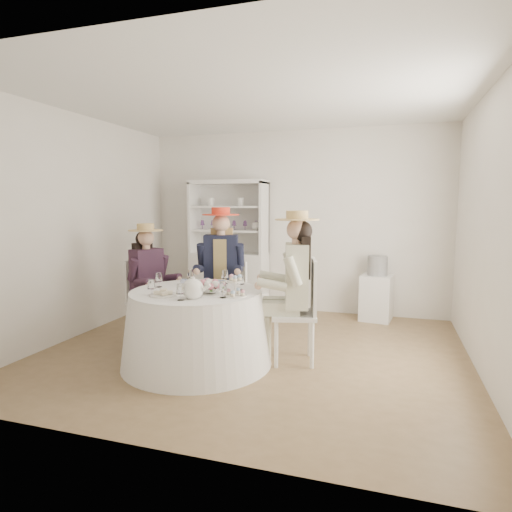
% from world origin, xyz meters
% --- Properties ---
extents(ground, '(4.50, 4.50, 0.00)m').
position_xyz_m(ground, '(0.00, 0.00, 0.00)').
color(ground, brown).
rests_on(ground, ground).
extents(ceiling, '(4.50, 4.50, 0.00)m').
position_xyz_m(ceiling, '(0.00, 0.00, 2.70)').
color(ceiling, white).
rests_on(ceiling, wall_back).
extents(wall_back, '(4.50, 0.00, 4.50)m').
position_xyz_m(wall_back, '(0.00, 2.00, 1.35)').
color(wall_back, silver).
rests_on(wall_back, ground).
extents(wall_front, '(4.50, 0.00, 4.50)m').
position_xyz_m(wall_front, '(0.00, -2.00, 1.35)').
color(wall_front, silver).
rests_on(wall_front, ground).
extents(wall_left, '(0.00, 4.50, 4.50)m').
position_xyz_m(wall_left, '(-2.25, 0.00, 1.35)').
color(wall_left, silver).
rests_on(wall_left, ground).
extents(wall_right, '(0.00, 4.50, 4.50)m').
position_xyz_m(wall_right, '(2.25, 0.00, 1.35)').
color(wall_right, silver).
rests_on(wall_right, ground).
extents(tea_table, '(1.51, 1.51, 0.76)m').
position_xyz_m(tea_table, '(-0.44, -0.50, 0.38)').
color(tea_table, white).
rests_on(tea_table, ground).
extents(hutch, '(1.19, 0.51, 1.97)m').
position_xyz_m(hutch, '(-0.95, 1.77, 0.70)').
color(hutch, silver).
rests_on(hutch, ground).
extents(side_table, '(0.46, 0.46, 0.63)m').
position_xyz_m(side_table, '(1.25, 1.75, 0.32)').
color(side_table, silver).
rests_on(side_table, ground).
extents(hatbox, '(0.36, 0.36, 0.27)m').
position_xyz_m(hatbox, '(1.25, 1.75, 0.77)').
color(hatbox, black).
rests_on(hatbox, side_table).
extents(guest_left, '(0.59, 0.53, 1.39)m').
position_xyz_m(guest_left, '(-1.29, -0.01, 0.79)').
color(guest_left, silver).
rests_on(guest_left, ground).
extents(guest_mid, '(0.59, 0.64, 1.58)m').
position_xyz_m(guest_mid, '(-0.57, 0.48, 0.89)').
color(guest_mid, silver).
rests_on(guest_mid, ground).
extents(guest_right, '(0.62, 0.58, 1.55)m').
position_xyz_m(guest_right, '(0.48, -0.17, 0.87)').
color(guest_right, silver).
rests_on(guest_right, ground).
extents(spare_chair, '(0.51, 0.51, 0.87)m').
position_xyz_m(spare_chair, '(-0.43, 1.03, 0.47)').
color(spare_chair, silver).
rests_on(spare_chair, ground).
extents(teacup_a, '(0.09, 0.09, 0.06)m').
position_xyz_m(teacup_a, '(-0.67, -0.32, 0.79)').
color(teacup_a, white).
rests_on(teacup_a, tea_table).
extents(teacup_b, '(0.09, 0.09, 0.07)m').
position_xyz_m(teacup_b, '(-0.45, -0.23, 0.79)').
color(teacup_b, white).
rests_on(teacup_b, tea_table).
extents(teacup_c, '(0.11, 0.11, 0.07)m').
position_xyz_m(teacup_c, '(-0.25, -0.31, 0.79)').
color(teacup_c, white).
rests_on(teacup_c, tea_table).
extents(flower_bowl, '(0.22, 0.22, 0.05)m').
position_xyz_m(flower_bowl, '(-0.26, -0.58, 0.78)').
color(flower_bowl, white).
rests_on(flower_bowl, tea_table).
extents(flower_arrangement, '(0.17, 0.17, 0.06)m').
position_xyz_m(flower_arrangement, '(-0.23, -0.59, 0.84)').
color(flower_arrangement, '#D0687F').
rests_on(flower_arrangement, tea_table).
extents(table_teapot, '(0.28, 0.20, 0.21)m').
position_xyz_m(table_teapot, '(-0.31, -0.84, 0.84)').
color(table_teapot, white).
rests_on(table_teapot, tea_table).
extents(sandwich_plate, '(0.26, 0.26, 0.06)m').
position_xyz_m(sandwich_plate, '(-0.63, -0.82, 0.77)').
color(sandwich_plate, white).
rests_on(sandwich_plate, tea_table).
extents(cupcake_stand, '(0.21, 0.21, 0.20)m').
position_xyz_m(cupcake_stand, '(0.03, -0.63, 0.83)').
color(cupcake_stand, white).
rests_on(cupcake_stand, tea_table).
extents(stemware_set, '(0.94, 0.95, 0.15)m').
position_xyz_m(stemware_set, '(-0.44, -0.50, 0.83)').
color(stemware_set, white).
rests_on(stemware_set, tea_table).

